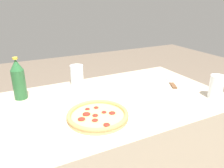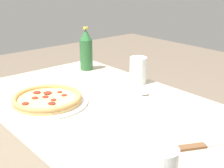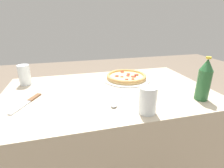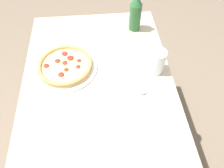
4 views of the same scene
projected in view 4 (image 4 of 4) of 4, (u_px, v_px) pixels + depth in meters
The scene contains 6 objects.
ground_plane at pixel (104, 151), 1.61m from camera, with size 8.00×8.00×0.00m, color #6B5B4C.
table at pixel (102, 129), 1.30m from camera, with size 1.18×0.72×0.76m.
pizza_margherita at pixel (65, 66), 1.07m from camera, with size 0.31×0.31×0.04m.
glass_red_wine at pixel (157, 62), 1.03m from camera, with size 0.08×0.08×0.12m.
beer_bottle at pixel (135, 13), 1.19m from camera, with size 0.07×0.07×0.22m.
spoon at pixel (133, 88), 1.01m from camera, with size 0.11×0.17×0.01m.
Camera 4 is at (-0.58, -0.01, 1.58)m, focal length 35.00 mm.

